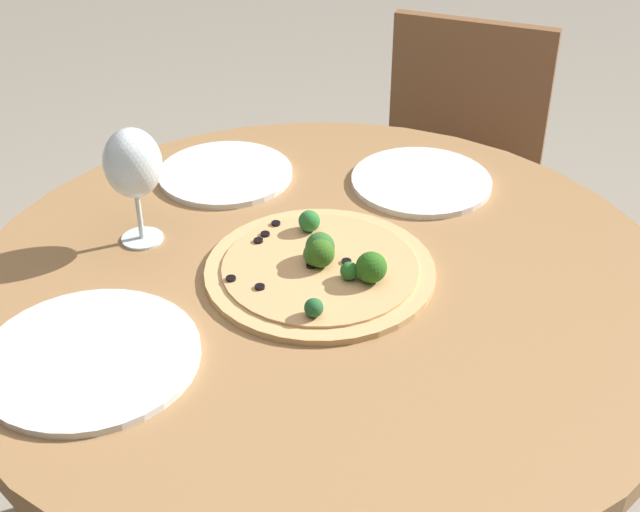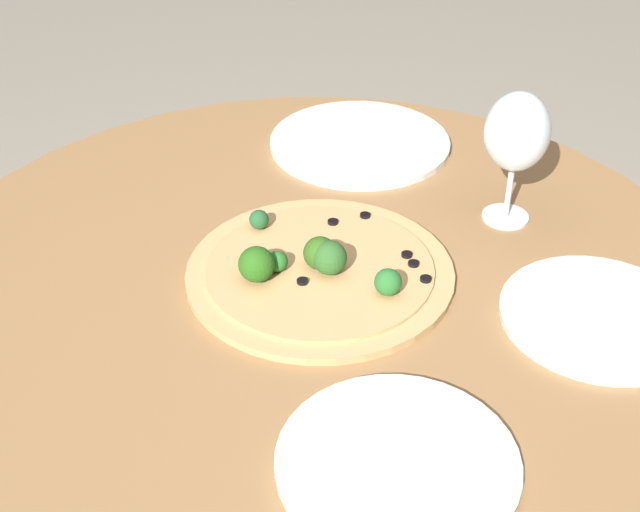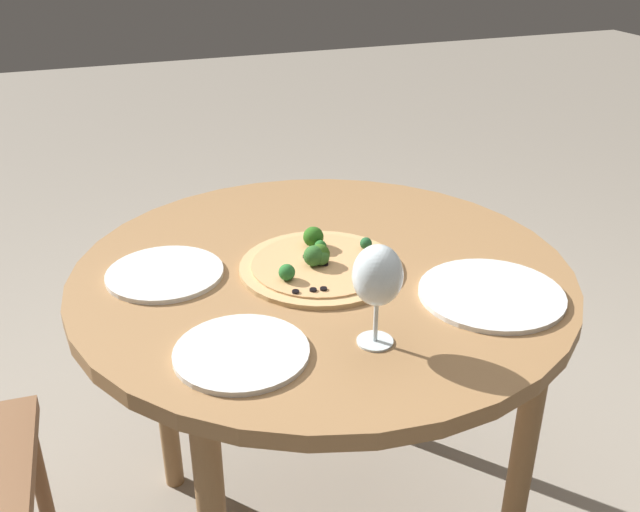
{
  "view_description": "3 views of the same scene",
  "coord_description": "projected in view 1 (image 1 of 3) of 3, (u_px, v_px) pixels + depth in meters",
  "views": [
    {
      "loc": [
        0.99,
        0.31,
        1.5
      ],
      "look_at": [
        -0.01,
        -0.01,
        0.8
      ],
      "focal_mm": 50.0,
      "sensor_mm": 36.0,
      "label": 1
    },
    {
      "loc": [
        -0.78,
        0.42,
        1.43
      ],
      "look_at": [
        -0.01,
        -0.01,
        0.8
      ],
      "focal_mm": 50.0,
      "sensor_mm": 36.0,
      "label": 2
    },
    {
      "loc": [
        -0.45,
        -1.22,
        1.46
      ],
      "look_at": [
        -0.01,
        -0.01,
        0.8
      ],
      "focal_mm": 40.0,
      "sensor_mm": 36.0,
      "label": 3
    }
  ],
  "objects": [
    {
      "name": "plate_far",
      "position": [
        225.0,
        173.0,
        1.51
      ],
      "size": [
        0.23,
        0.23,
        0.01
      ],
      "color": "silver",
      "rests_on": "dining_table"
    },
    {
      "name": "dining_table",
      "position": [
        322.0,
        324.0,
        1.31
      ],
      "size": [
        1.03,
        1.03,
        0.77
      ],
      "color": "olive",
      "rests_on": "ground_plane"
    },
    {
      "name": "pizza",
      "position": [
        322.0,
        267.0,
        1.27
      ],
      "size": [
        0.33,
        0.33,
        0.06
      ],
      "color": "tan",
      "rests_on": "dining_table"
    },
    {
      "name": "chair",
      "position": [
        451.0,
        187.0,
        2.13
      ],
      "size": [
        0.42,
        0.42,
        0.83
      ],
      "rotation": [
        0.0,
        0.0,
        1.52
      ],
      "color": "brown",
      "rests_on": "ground_plane"
    },
    {
      "name": "plate_side",
      "position": [
        90.0,
        357.0,
        1.11
      ],
      "size": [
        0.28,
        0.28,
        0.01
      ],
      "color": "silver",
      "rests_on": "dining_table"
    },
    {
      "name": "plate_near",
      "position": [
        421.0,
        181.0,
        1.49
      ],
      "size": [
        0.24,
        0.24,
        0.01
      ],
      "color": "silver",
      "rests_on": "dining_table"
    },
    {
      "name": "wine_glass",
      "position": [
        133.0,
        165.0,
        1.28
      ],
      "size": [
        0.08,
        0.08,
        0.18
      ],
      "color": "silver",
      "rests_on": "dining_table"
    }
  ]
}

